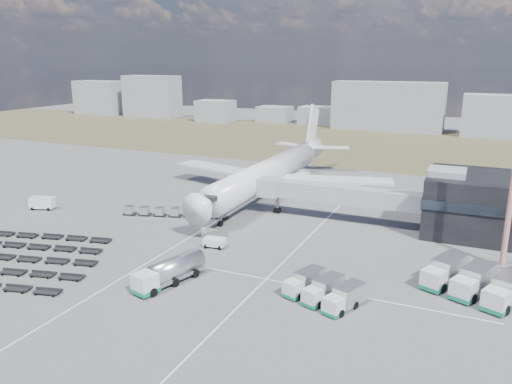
% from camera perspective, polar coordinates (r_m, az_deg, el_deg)
% --- Properties ---
extents(ground, '(420.00, 420.00, 0.00)m').
position_cam_1_polar(ground, '(81.68, -7.04, -5.76)').
color(ground, '#565659').
rests_on(ground, ground).
extents(grass_strip, '(420.00, 90.00, 0.01)m').
position_cam_1_polar(grass_strip, '(181.92, 11.16, 5.57)').
color(grass_strip, '#453C29').
rests_on(grass_strip, ground).
extents(lane_markings, '(47.12, 110.00, 0.01)m').
position_cam_1_polar(lane_markings, '(79.89, 0.13, -6.12)').
color(lane_markings, silver).
rests_on(lane_markings, ground).
extents(jet_bridge, '(30.30, 3.80, 7.05)m').
position_cam_1_polar(jet_bridge, '(91.98, 8.07, -0.12)').
color(jet_bridge, '#939399').
rests_on(jet_bridge, ground).
extents(airliner, '(51.59, 64.53, 17.62)m').
position_cam_1_polar(airliner, '(107.98, 1.75, 2.40)').
color(airliner, silver).
rests_on(airliner, ground).
extents(skyline, '(313.41, 24.20, 20.75)m').
position_cam_1_polar(skyline, '(216.99, 15.37, 8.99)').
color(skyline, '#8E919A').
rests_on(skyline, ground).
extents(fuel_tanker, '(5.39, 11.06, 3.47)m').
position_cam_1_polar(fuel_tanker, '(67.29, -9.86, -8.93)').
color(fuel_tanker, silver).
rests_on(fuel_tanker, ground).
extents(pushback_tug, '(3.59, 2.31, 1.51)m').
position_cam_1_polar(pushback_tug, '(79.13, -4.74, -5.80)').
color(pushback_tug, silver).
rests_on(pushback_tug, ground).
extents(utility_van, '(5.13, 3.58, 2.47)m').
position_cam_1_polar(utility_van, '(106.98, -23.21, -1.19)').
color(utility_van, silver).
rests_on(utility_van, ground).
extents(catering_truck, '(3.30, 7.01, 3.13)m').
position_cam_1_polar(catering_truck, '(114.10, 4.91, 1.14)').
color(catering_truck, silver).
rests_on(catering_truck, ground).
extents(service_trucks_near, '(9.99, 8.82, 2.53)m').
position_cam_1_polar(service_trucks_near, '(62.78, 7.74, -11.02)').
color(service_trucks_near, silver).
rests_on(service_trucks_near, ground).
extents(service_trucks_far, '(12.84, 11.47, 3.22)m').
position_cam_1_polar(service_trucks_far, '(69.30, 23.60, -9.29)').
color(service_trucks_far, silver).
rests_on(service_trucks_far, ground).
extents(uld_row, '(19.89, 7.17, 1.57)m').
position_cam_1_polar(uld_row, '(94.90, -9.21, -2.28)').
color(uld_row, black).
rests_on(uld_row, ground).
extents(baggage_dollies, '(32.47, 26.27, 0.79)m').
position_cam_1_polar(baggage_dollies, '(83.35, -27.09, -6.64)').
color(baggage_dollies, black).
rests_on(baggage_dollies, ground).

